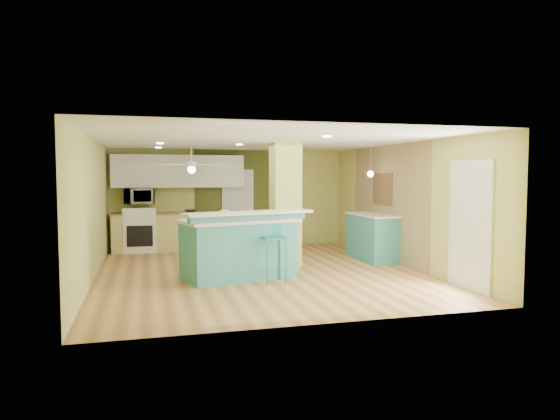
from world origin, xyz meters
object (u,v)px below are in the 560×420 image
object	(u,v)px
peninsula	(239,247)
bar_stool	(273,235)
fruit_bowl	(190,211)
canister	(224,214)
side_counter	(372,237)

from	to	relation	value
peninsula	bar_stool	world-z (taller)	peninsula
bar_stool	fruit_bowl	xyz separation A→B (m)	(-1.07, 4.07, 0.17)
fruit_bowl	canister	world-z (taller)	canister
fruit_bowl	side_counter	bearing A→B (deg)	-33.14
peninsula	canister	distance (m)	0.64
side_counter	bar_stool	bearing A→B (deg)	-148.70
bar_stool	side_counter	xyz separation A→B (m)	(2.67, 1.62, -0.30)
peninsula	side_counter	xyz separation A→B (m)	(3.19, 1.20, -0.06)
fruit_bowl	canister	bearing A→B (deg)	-85.12
canister	bar_stool	bearing A→B (deg)	-32.96
side_counter	fruit_bowl	size ratio (longest dim) A/B	5.58
bar_stool	canister	bearing A→B (deg)	144.55
peninsula	bar_stool	distance (m)	0.71
bar_stool	fruit_bowl	distance (m)	4.21
side_counter	fruit_bowl	bearing A→B (deg)	146.86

